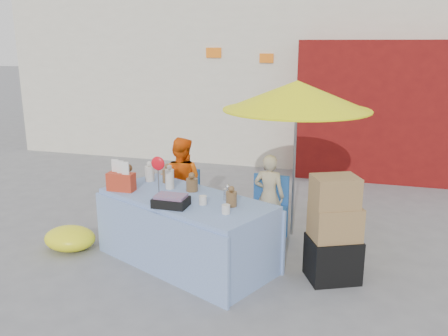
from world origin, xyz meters
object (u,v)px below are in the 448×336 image
(market_table, at_px, (186,229))
(vendor_beige, at_px, (269,196))
(chair_left, at_px, (178,213))
(box_stack, at_px, (334,233))
(chair_right, at_px, (266,222))
(vendor_orange, at_px, (181,183))
(umbrella, at_px, (297,96))

(market_table, height_order, vendor_beige, market_table)
(chair_left, bearing_deg, box_stack, -17.56)
(market_table, bearing_deg, chair_right, 73.89)
(vendor_orange, height_order, umbrella, umbrella)
(vendor_orange, bearing_deg, chair_right, 178.06)
(chair_left, height_order, chair_right, same)
(market_table, distance_m, umbrella, 2.19)
(chair_left, distance_m, umbrella, 2.27)
(chair_left, bearing_deg, vendor_beige, 10.32)
(chair_right, height_order, box_stack, box_stack)
(chair_left, bearing_deg, chair_right, 4.18)
(chair_left, height_order, vendor_orange, vendor_orange)
(vendor_orange, relative_size, box_stack, 1.09)
(vendor_beige, distance_m, box_stack, 1.35)
(market_table, xyz_separation_m, chair_left, (-0.46, 0.92, -0.17))
(chair_right, distance_m, vendor_orange, 1.32)
(vendor_orange, relative_size, vendor_beige, 1.14)
(market_table, relative_size, chair_right, 2.77)
(box_stack, bearing_deg, market_table, -178.15)
(market_table, relative_size, umbrella, 1.13)
(market_table, relative_size, box_stack, 1.97)
(chair_right, distance_m, box_stack, 1.29)
(chair_left, xyz_separation_m, vendor_beige, (1.25, 0.13, 0.32))
(chair_left, relative_size, box_stack, 0.71)
(market_table, bearing_deg, chair_left, 141.27)
(market_table, height_order, umbrella, umbrella)
(chair_left, relative_size, chair_right, 1.00)
(box_stack, bearing_deg, umbrella, 118.08)
(umbrella, bearing_deg, chair_right, -136.43)
(vendor_beige, height_order, box_stack, box_stack)
(market_table, relative_size, vendor_beige, 2.06)
(vendor_beige, xyz_separation_m, umbrella, (0.30, 0.15, 1.32))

